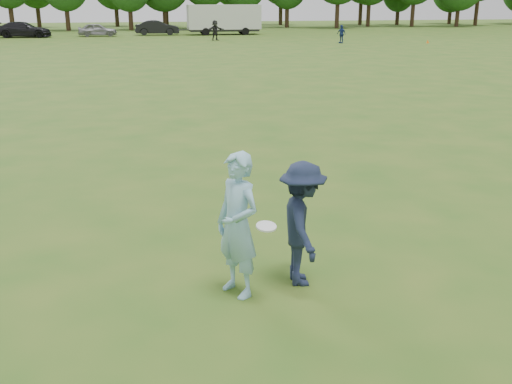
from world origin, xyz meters
TOP-DOWN VIEW (x-y plane):
  - ground at (0.00, 0.00)m, footprint 200.00×200.00m
  - thrower at (-0.65, -0.21)m, footprint 0.79×0.87m
  - defender at (0.30, -0.06)m, footprint 0.76×1.21m
  - player_far_b at (16.86, 45.49)m, footprint 0.82×1.01m
  - player_far_d at (6.18, 51.31)m, footprint 1.84×1.20m
  - car_d at (-12.58, 59.75)m, footprint 5.59×2.62m
  - car_e at (-5.20, 60.24)m, footprint 4.10×1.77m
  - car_f at (1.15, 61.24)m, footprint 4.87×1.97m
  - field_cone at (24.56, 43.88)m, footprint 0.28×0.28m
  - disc_in_play at (-0.32, -0.51)m, footprint 0.33×0.32m
  - cargo_trailer at (8.47, 60.67)m, footprint 9.00×2.75m

SIDE VIEW (x-z plane):
  - ground at x=0.00m, z-range 0.00..0.00m
  - field_cone at x=24.56m, z-range 0.00..0.30m
  - car_e at x=-5.20m, z-range 0.00..1.38m
  - car_f at x=1.15m, z-range 0.00..1.57m
  - car_d at x=-12.58m, z-range 0.00..1.58m
  - player_far_b at x=16.86m, z-range 0.00..1.61m
  - defender at x=0.30m, z-range 0.00..1.79m
  - player_far_d at x=6.18m, z-range 0.00..1.90m
  - thrower at x=-0.65m, z-range 0.00..2.01m
  - disc_in_play at x=-0.32m, z-range 1.03..1.12m
  - cargo_trailer at x=8.47m, z-range 0.18..3.38m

